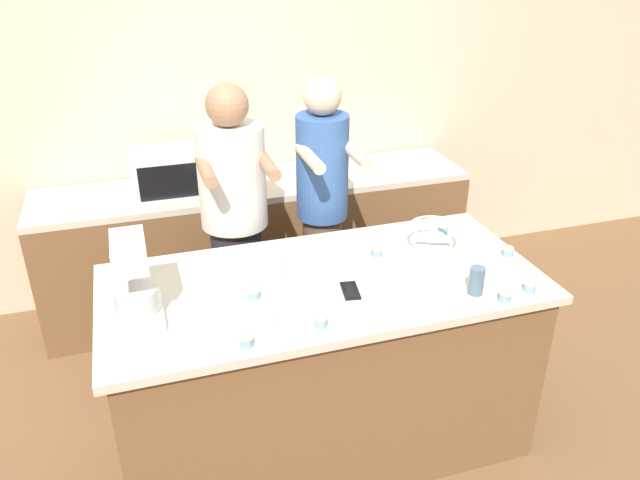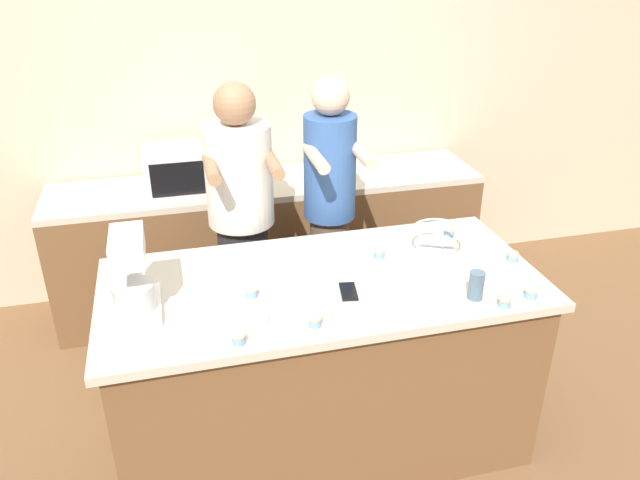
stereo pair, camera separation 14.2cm
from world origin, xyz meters
The scene contains 21 objects.
ground_plane centered at (0.00, 0.00, 0.00)m, with size 16.00×16.00×0.00m, color brown.
back_wall centered at (0.00, 1.77, 1.35)m, with size 10.00×0.06×2.70m.
island_counter centered at (0.00, 0.00, 0.47)m, with size 1.97×0.92×0.94m.
back_counter centered at (0.00, 1.42, 0.44)m, with size 2.80×0.60×0.88m.
person_left centered at (-0.26, 0.72, 0.88)m, with size 0.37×0.52×1.69m.
person_right centered at (0.23, 0.72, 0.91)m, with size 0.31×0.48×1.69m.
stand_mixer centered at (-0.81, -0.04, 1.09)m, with size 0.20×0.30×0.35m.
mixing_bowl centered at (0.59, 0.09, 1.02)m, with size 0.25×0.25×0.15m.
baking_tray centered at (0.06, 0.10, 0.96)m, with size 0.41×0.23×0.04m.
microwave_oven centered at (-0.51, 1.42, 1.01)m, with size 0.52×0.37×0.26m.
cell_phone centered at (0.08, -0.13, 0.94)m, with size 0.09×0.15×0.01m.
drinking_glass centered at (0.59, -0.31, 1.00)m, with size 0.07×0.07×0.13m.
small_plate centered at (-0.38, -0.23, 0.95)m, with size 0.18×0.18×0.02m.
cupcake_0 centered at (-0.12, -0.34, 0.97)m, with size 0.06×0.06×0.05m.
cupcake_1 centered at (-0.33, -0.06, 0.97)m, with size 0.06×0.06×0.05m.
cupcake_2 centered at (0.68, -0.40, 0.97)m, with size 0.06×0.06×0.05m.
cupcake_3 centered at (0.75, 0.28, 0.97)m, with size 0.06×0.06×0.05m.
cupcake_4 centered at (0.92, -0.05, 0.97)m, with size 0.06×0.06×0.05m.
cupcake_5 centered at (0.32, 0.14, 0.97)m, with size 0.06×0.06×0.05m.
cupcake_6 centered at (0.83, -0.36, 0.97)m, with size 0.06×0.06×0.05m.
cupcake_7 centered at (-0.43, -0.38, 0.97)m, with size 0.06×0.06×0.05m.
Camera 2 is at (-0.61, -2.34, 2.36)m, focal length 35.00 mm.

